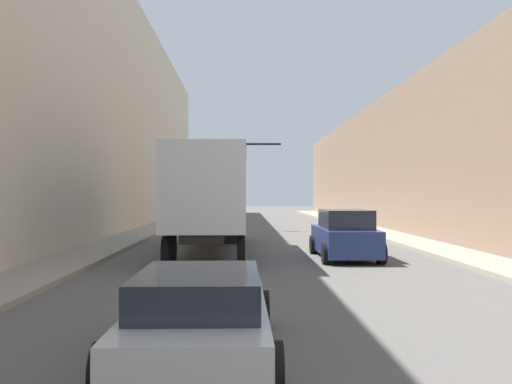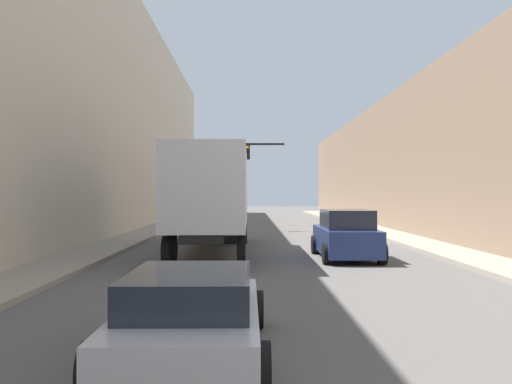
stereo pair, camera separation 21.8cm
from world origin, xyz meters
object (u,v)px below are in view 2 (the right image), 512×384
object	(u,v)px
suv_car	(346,236)
traffic_signal_gantry	(202,166)
sedan_car	(191,314)
semi_truck	(214,196)

from	to	relation	value
suv_car	traffic_signal_gantry	bearing A→B (deg)	112.48
sedan_car	traffic_signal_gantry	size ratio (longest dim) A/B	0.67
suv_car	traffic_signal_gantry	distance (m)	16.89
semi_truck	sedan_car	xyz separation A→B (m)	(0.57, -14.30, -1.60)
traffic_signal_gantry	sedan_car	bearing A→B (deg)	-85.61
sedan_car	traffic_signal_gantry	xyz separation A→B (m)	(-2.10, 27.34, 3.40)
semi_truck	traffic_signal_gantry	distance (m)	13.25
sedan_car	suv_car	distance (m)	12.74
semi_truck	suv_car	bearing A→B (deg)	-25.42
sedan_car	suv_car	bearing A→B (deg)	70.53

